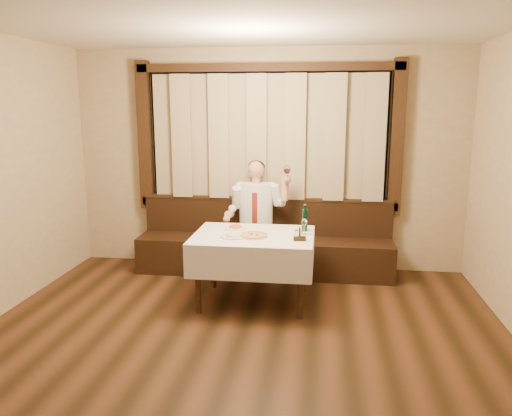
# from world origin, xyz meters

# --- Properties ---
(room) EXTENTS (5.01, 6.01, 2.81)m
(room) POSITION_xyz_m (-0.00, 0.97, 1.50)
(room) COLOR black
(room) RESTS_ON ground
(banquette) EXTENTS (3.20, 0.61, 0.94)m
(banquette) POSITION_xyz_m (0.00, 2.72, 0.31)
(banquette) COLOR black
(banquette) RESTS_ON ground
(dining_table) EXTENTS (1.27, 0.97, 0.76)m
(dining_table) POSITION_xyz_m (0.00, 1.70, 0.65)
(dining_table) COLOR black
(dining_table) RESTS_ON ground
(pizza) EXTENTS (0.30, 0.30, 0.03)m
(pizza) POSITION_xyz_m (0.02, 1.61, 0.77)
(pizza) COLOR white
(pizza) RESTS_ON dining_table
(pasta_red) EXTENTS (0.24, 0.24, 0.08)m
(pasta_red) POSITION_xyz_m (-0.23, 1.92, 0.79)
(pasta_red) COLOR white
(pasta_red) RESTS_ON dining_table
(pasta_cream) EXTENTS (0.27, 0.27, 0.09)m
(pasta_cream) POSITION_xyz_m (-0.19, 1.57, 0.79)
(pasta_cream) COLOR white
(pasta_cream) RESTS_ON dining_table
(green_bottle) EXTENTS (0.06, 0.06, 0.29)m
(green_bottle) POSITION_xyz_m (0.53, 1.92, 0.88)
(green_bottle) COLOR #0E4327
(green_bottle) RESTS_ON dining_table
(table_wine_glass) EXTENTS (0.06, 0.06, 0.17)m
(table_wine_glass) POSITION_xyz_m (0.53, 1.77, 0.88)
(table_wine_glass) COLOR white
(table_wine_glass) RESTS_ON dining_table
(cruet_caddy) EXTENTS (0.13, 0.08, 0.13)m
(cruet_caddy) POSITION_xyz_m (0.50, 1.52, 0.80)
(cruet_caddy) COLOR black
(cruet_caddy) RESTS_ON dining_table
(seated_man) EXTENTS (0.79, 0.59, 1.43)m
(seated_man) POSITION_xyz_m (-0.10, 2.63, 0.83)
(seated_man) COLOR black
(seated_man) RESTS_ON ground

